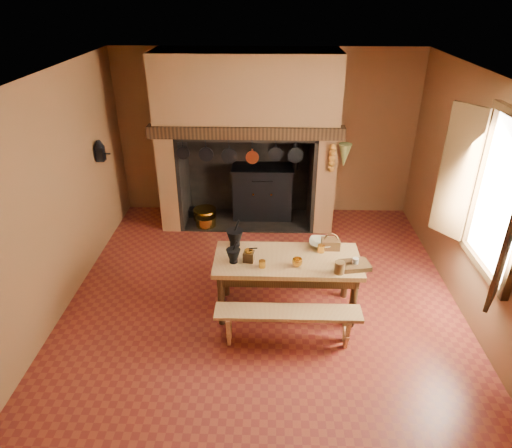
{
  "coord_description": "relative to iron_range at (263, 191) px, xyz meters",
  "views": [
    {
      "loc": [
        0.06,
        -4.75,
        3.67
      ],
      "look_at": [
        -0.1,
        0.3,
        0.98
      ],
      "focal_mm": 32.0,
      "sensor_mm": 36.0,
      "label": 1
    }
  ],
  "objects": [
    {
      "name": "mixing_bowl",
      "position": [
        0.76,
        -2.28,
        0.31
      ],
      "size": [
        0.33,
        0.33,
        0.07
      ],
      "primitive_type": "imported",
      "rotation": [
        0.0,
        0.0,
        -0.12
      ],
      "color": "beige",
      "rests_on": "work_table"
    },
    {
      "name": "chimney_breast",
      "position": [
        -0.26,
        -0.14,
        1.33
      ],
      "size": [
        2.95,
        0.96,
        2.8
      ],
      "color": "brown",
      "rests_on": "floor"
    },
    {
      "name": "brass_cup",
      "position": [
        0.44,
        -2.74,
        0.32
      ],
      "size": [
        0.13,
        0.13,
        0.09
      ],
      "primitive_type": "imported",
      "rotation": [
        0.0,
        0.0,
        -0.07
      ],
      "color": "gold",
      "rests_on": "work_table"
    },
    {
      "name": "herb_bunch",
      "position": [
        1.22,
        -0.66,
        0.9
      ],
      "size": [
        0.2,
        0.2,
        0.35
      ],
      "primitive_type": "cone",
      "rotation": [
        3.14,
        0.0,
        0.0
      ],
      "color": "olive",
      "rests_on": "chimney_breast"
    },
    {
      "name": "bench_front",
      "position": [
        0.33,
        -3.2,
        -0.14
      ],
      "size": [
        1.63,
        0.28,
        0.46
      ],
      "color": "tan",
      "rests_on": "floor"
    },
    {
      "name": "wall_coffee_mill",
      "position": [
        -2.38,
        -0.9,
        1.03
      ],
      "size": [
        0.23,
        0.16,
        0.31
      ],
      "color": "black",
      "rests_on": "wall_left"
    },
    {
      "name": "bench_back",
      "position": [
        0.33,
        -1.9,
        -0.19
      ],
      "size": [
        1.39,
        0.24,
        0.39
      ],
      "color": "tan",
      "rests_on": "floor"
    },
    {
      "name": "floor",
      "position": [
        0.04,
        -2.45,
        -0.48
      ],
      "size": [
        5.5,
        5.5,
        0.0
      ],
      "primitive_type": "plane",
      "color": "maroon",
      "rests_on": "ground"
    },
    {
      "name": "wicker_basket",
      "position": [
        0.87,
        -2.33,
        0.34
      ],
      "size": [
        0.22,
        0.16,
        0.21
      ],
      "rotation": [
        0.0,
        0.0,
        0.0
      ],
      "color": "#4C2B16",
      "rests_on": "work_table"
    },
    {
      "name": "hanging_pans",
      "position": [
        -0.3,
        -0.64,
        0.88
      ],
      "size": [
        1.92,
        0.29,
        0.27
      ],
      "color": "black",
      "rests_on": "chimney_breast"
    },
    {
      "name": "iron_range",
      "position": [
        0.0,
        0.0,
        0.0
      ],
      "size": [
        1.12,
        0.55,
        1.6
      ],
      "color": "black",
      "rests_on": "floor"
    },
    {
      "name": "back_wall",
      "position": [
        0.04,
        0.3,
        0.92
      ],
      "size": [
        5.0,
        0.02,
        2.8
      ],
      "primitive_type": "cube",
      "color": "brown",
      "rests_on": "floor"
    },
    {
      "name": "ceiling",
      "position": [
        0.04,
        -2.45,
        2.32
      ],
      "size": [
        5.5,
        5.5,
        0.0
      ],
      "primitive_type": "plane",
      "rotation": [
        3.14,
        0.0,
        0.0
      ],
      "color": "silver",
      "rests_on": "back_wall"
    },
    {
      "name": "window",
      "position": [
        2.39,
        -2.85,
        1.22
      ],
      "size": [
        0.39,
        1.75,
        1.76
      ],
      "color": "white",
      "rests_on": "wall_right"
    },
    {
      "name": "wall_right",
      "position": [
        2.54,
        -2.45,
        0.92
      ],
      "size": [
        0.02,
        5.5,
        2.8
      ],
      "primitive_type": "cube",
      "color": "brown",
      "rests_on": "floor"
    },
    {
      "name": "work_table",
      "position": [
        0.33,
        -2.58,
        0.15
      ],
      "size": [
        1.75,
        0.78,
        0.76
      ],
      "color": "tan",
      "rests_on": "floor"
    },
    {
      "name": "mortar_small",
      "position": [
        -0.3,
        -2.68,
        0.37
      ],
      "size": [
        0.17,
        0.17,
        0.29
      ],
      "rotation": [
        0.0,
        0.0,
        -0.26
      ],
      "color": "black",
      "rests_on": "work_table"
    },
    {
      "name": "wall_front",
      "position": [
        0.04,
        -5.2,
        0.92
      ],
      "size": [
        5.0,
        0.02,
        2.8
      ],
      "primitive_type": "cube",
      "color": "brown",
      "rests_on": "floor"
    },
    {
      "name": "wooden_tray",
      "position": [
        1.1,
        -2.75,
        0.3
      ],
      "size": [
        0.37,
        0.29,
        0.06
      ],
      "primitive_type": "cube",
      "rotation": [
        0.0,
        0.0,
        0.18
      ],
      "color": "#382511",
      "rests_on": "work_table"
    },
    {
      "name": "mortar_large",
      "position": [
        -0.31,
        -2.3,
        0.39
      ],
      "size": [
        0.21,
        0.21,
        0.37
      ],
      "rotation": [
        0.0,
        0.0,
        -0.29
      ],
      "color": "black",
      "rests_on": "work_table"
    },
    {
      "name": "hearth_pans",
      "position": [
        -1.01,
        -0.23,
        -0.39
      ],
      "size": [
        0.51,
        0.62,
        0.2
      ],
      "color": "gold",
      "rests_on": "floor"
    },
    {
      "name": "onion_string",
      "position": [
        1.04,
        -0.66,
        0.85
      ],
      "size": [
        0.12,
        0.1,
        0.46
      ],
      "primitive_type": null,
      "color": "#B86D22",
      "rests_on": "chimney_breast"
    },
    {
      "name": "brass_mug_a",
      "position": [
        0.04,
        -2.78,
        0.32
      ],
      "size": [
        0.1,
        0.1,
        0.09
      ],
      "primitive_type": "cylinder",
      "rotation": [
        0.0,
        0.0,
        0.33
      ],
      "color": "gold",
      "rests_on": "work_table"
    },
    {
      "name": "brass_mug_b",
      "position": [
        0.75,
        -2.42,
        0.32
      ],
      "size": [
        0.11,
        0.11,
        0.1
      ],
      "primitive_type": "cylinder",
      "rotation": [
        0.0,
        0.0,
        0.3
      ],
      "color": "gold",
      "rests_on": "work_table"
    },
    {
      "name": "glass_jar",
      "position": [
        1.1,
        -2.75,
        0.33
      ],
      "size": [
        0.09,
        0.09,
        0.12
      ],
      "primitive_type": "cylinder",
      "rotation": [
        0.0,
        0.0,
        -0.29
      ],
      "color": "beige",
      "rests_on": "work_table"
    },
    {
      "name": "wall_left",
      "position": [
        -2.46,
        -2.45,
        0.92
      ],
      "size": [
        0.02,
        5.5,
        2.8
      ],
      "primitive_type": "cube",
      "color": "brown",
      "rests_on": "floor"
    },
    {
      "name": "coffee_grinder",
      "position": [
        -0.12,
        -2.65,
        0.34
      ],
      "size": [
        0.17,
        0.14,
        0.19
      ],
      "rotation": [
        0.0,
        0.0,
        -0.16
      ],
      "color": "#382511",
      "rests_on": "work_table"
    },
    {
      "name": "stoneware_crock",
      "position": [
        0.91,
        -2.87,
        0.35
      ],
      "size": [
        0.14,
        0.14,
        0.15
      ],
      "primitive_type": "cylinder",
      "rotation": [
        0.0,
        0.0,
        0.24
      ],
      "color": "#51391E",
      "rests_on": "work_table"
    }
  ]
}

